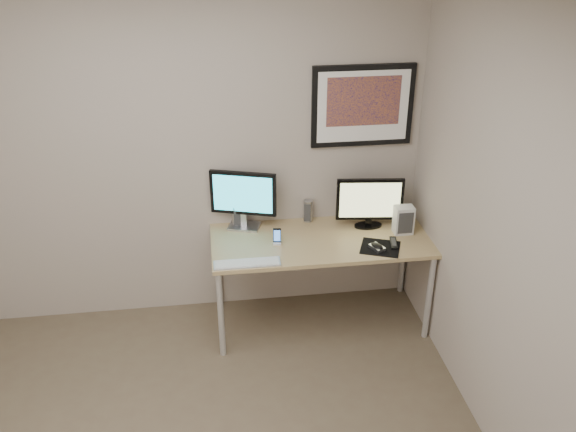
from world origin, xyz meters
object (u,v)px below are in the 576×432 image
(framed_art, at_px, (363,106))
(monitor_large, at_px, (243,197))
(speaker_right, at_px, (308,211))
(keyboard, at_px, (247,263))
(monitor_tv, at_px, (370,202))
(speaker_left, at_px, (237,214))
(phone_dock, at_px, (277,236))
(fan_unit, at_px, (403,220))
(desk, at_px, (320,247))

(framed_art, bearing_deg, monitor_large, -175.31)
(speaker_right, height_order, keyboard, speaker_right)
(monitor_large, height_order, monitor_tv, monitor_large)
(speaker_left, bearing_deg, framed_art, -3.07)
(speaker_right, distance_m, keyboard, 0.78)
(monitor_large, bearing_deg, speaker_left, 156.68)
(framed_art, xyz_separation_m, monitor_large, (-0.89, -0.07, -0.64))
(phone_dock, distance_m, fan_unit, 0.95)
(desk, relative_size, fan_unit, 7.49)
(speaker_left, xyz_separation_m, phone_dock, (0.27, -0.33, -0.03))
(keyboard, height_order, fan_unit, fan_unit)
(monitor_tv, distance_m, keyboard, 1.06)
(speaker_right, relative_size, fan_unit, 0.81)
(framed_art, distance_m, speaker_left, 1.24)
(speaker_left, distance_m, keyboard, 0.59)
(monitor_large, xyz_separation_m, speaker_right, (0.50, 0.04, -0.17))
(speaker_right, xyz_separation_m, keyboard, (-0.52, -0.58, -0.08))
(desk, xyz_separation_m, speaker_right, (-0.04, 0.30, 0.15))
(desk, bearing_deg, fan_unit, 1.21)
(speaker_right, bearing_deg, monitor_tv, -1.43)
(framed_art, bearing_deg, speaker_right, -175.16)
(desk, height_order, phone_dock, phone_dock)
(desk, bearing_deg, phone_dock, -174.94)
(desk, relative_size, keyboard, 3.50)
(monitor_large, bearing_deg, framed_art, 22.18)
(phone_dock, height_order, fan_unit, fan_unit)
(monitor_large, xyz_separation_m, speaker_left, (-0.05, 0.05, -0.16))
(phone_dock, bearing_deg, monitor_large, 135.50)
(monitor_tv, bearing_deg, desk, -153.51)
(speaker_left, bearing_deg, keyboard, -91.58)
(framed_art, bearing_deg, fan_unit, -49.26)
(speaker_left, relative_size, speaker_right, 1.04)
(framed_art, height_order, fan_unit, framed_art)
(speaker_right, relative_size, phone_dock, 1.36)
(phone_dock, bearing_deg, monitor_tv, 21.81)
(framed_art, height_order, phone_dock, framed_art)
(speaker_right, bearing_deg, phone_dock, -112.33)
(framed_art, distance_m, speaker_right, 0.90)
(desk, bearing_deg, framed_art, 43.46)
(fan_unit, bearing_deg, monitor_large, 167.38)
(monitor_tv, height_order, speaker_left, monitor_tv)
(monitor_tv, distance_m, speaker_right, 0.48)
(desk, bearing_deg, speaker_right, 98.45)
(speaker_left, height_order, phone_dock, speaker_left)
(framed_art, height_order, monitor_tv, framed_art)
(framed_art, distance_m, fan_unit, 0.89)
(desk, distance_m, monitor_large, 0.68)
(phone_dock, bearing_deg, fan_unit, 11.03)
(monitor_large, height_order, fan_unit, monitor_large)
(desk, distance_m, keyboard, 0.63)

